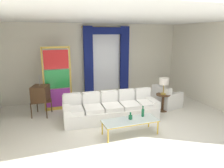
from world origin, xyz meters
TOP-DOWN VIEW (x-y plane):
  - ground_plane at (0.00, 0.00)m, footprint 16.00×16.00m
  - wall_rear at (0.00, 3.06)m, footprint 8.00×0.12m
  - wall_right at (3.66, 0.60)m, footprint 0.12×7.00m
  - ceiling_slab at (0.00, 0.80)m, footprint 8.00×7.60m
  - curtained_window at (0.43, 2.89)m, footprint 2.00×0.17m
  - couch_white_long at (-0.19, 0.67)m, footprint 2.97×1.11m
  - coffee_table at (-0.07, -0.55)m, footprint 1.47×0.56m
  - bottle_blue_decanter at (0.35, -0.44)m, footprint 0.07×0.07m
  - bottle_crystal_tall at (-0.04, -0.50)m, footprint 0.10×0.10m
  - vintage_tv at (-2.23, 1.65)m, footprint 0.67×0.72m
  - armchair_white at (2.05, 0.98)m, footprint 0.97×0.96m
  - stained_glass_divider at (-1.65, 2.02)m, footprint 0.95×0.05m
  - peacock_figurine at (-1.10, 1.61)m, footprint 0.44×0.60m
  - round_side_table at (1.72, 0.68)m, footprint 0.48×0.48m
  - table_lamp_brass at (1.72, 0.68)m, footprint 0.32×0.32m

SIDE VIEW (x-z plane):
  - ground_plane at x=0.00m, z-range 0.00..0.00m
  - peacock_figurine at x=-1.10m, z-range -0.03..0.47m
  - armchair_white at x=2.05m, z-range -0.11..0.69m
  - couch_white_long at x=-0.19m, z-range -0.12..0.74m
  - round_side_table at x=1.72m, z-range 0.06..0.65m
  - coffee_table at x=-0.07m, z-range 0.17..0.58m
  - bottle_crystal_tall at x=-0.04m, z-range 0.38..0.57m
  - bottle_blue_decanter at x=0.35m, z-range 0.38..0.68m
  - vintage_tv at x=-2.23m, z-range 0.06..1.40m
  - table_lamp_brass at x=1.72m, z-range 0.74..1.31m
  - stained_glass_divider at x=-1.65m, z-range -0.04..2.16m
  - wall_rear at x=0.00m, z-range 0.00..3.00m
  - wall_right at x=3.66m, z-range 0.00..3.00m
  - curtained_window at x=0.43m, z-range 0.39..3.09m
  - ceiling_slab at x=0.00m, z-range 3.00..3.04m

